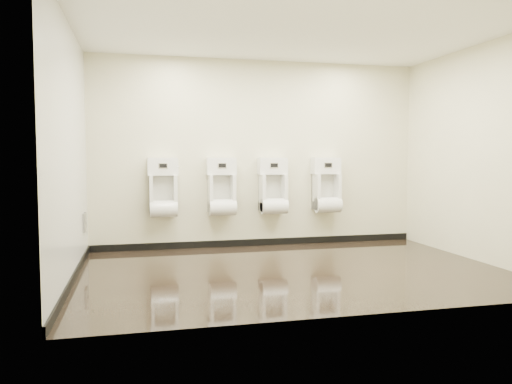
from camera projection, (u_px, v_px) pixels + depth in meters
ground at (294, 270)px, 5.95m from camera, size 5.00×3.50×0.00m
ceiling at (295, 31)px, 5.76m from camera, size 5.00×3.50×0.00m
back_wall at (259, 154)px, 7.55m from camera, size 5.00×0.02×2.80m
front_wall at (358, 151)px, 4.16m from camera, size 5.00×0.02×2.80m
left_wall at (69, 152)px, 5.28m from camera, size 0.02×3.50×2.80m
right_wall at (479, 153)px, 6.43m from camera, size 0.02×3.50×2.80m
tile_overlay_left at (70, 152)px, 5.28m from camera, size 0.01×3.50×2.80m
skirting_back at (259, 242)px, 7.64m from camera, size 5.00×0.02×0.10m
skirting_left at (73, 278)px, 5.37m from camera, size 0.02×3.50×0.10m
access_panel at (85, 222)px, 6.51m from camera, size 0.04×0.25×0.25m
urinal_0 at (163, 192)px, 7.11m from camera, size 0.44×0.33×0.83m
urinal_1 at (222, 191)px, 7.31m from camera, size 0.44×0.33×0.83m
urinal_2 at (273, 190)px, 7.49m from camera, size 0.44×0.33×0.83m
urinal_3 at (327, 189)px, 7.69m from camera, size 0.44×0.33×0.83m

